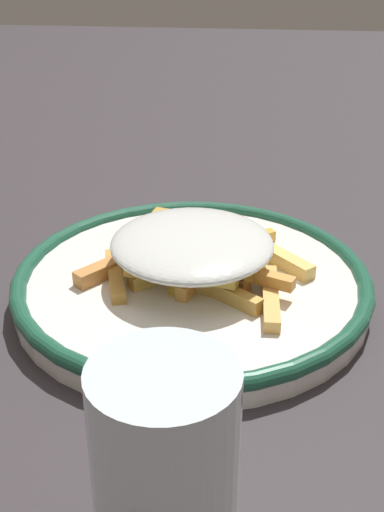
{
  "coord_description": "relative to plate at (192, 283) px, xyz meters",
  "views": [
    {
      "loc": [
        -0.05,
        0.48,
        0.3
      ],
      "look_at": [
        0.0,
        0.0,
        0.04
      ],
      "focal_mm": 47.91,
      "sensor_mm": 36.0,
      "label": 1
    }
  ],
  "objects": [
    {
      "name": "water_glass",
      "position": [
        -0.01,
        0.24,
        0.04
      ],
      "size": [
        0.07,
        0.07,
        0.11
      ],
      "primitive_type": "cylinder",
      "color": "silver",
      "rests_on": "ground_plane"
    },
    {
      "name": "plate",
      "position": [
        0.0,
        0.0,
        0.0
      ],
      "size": [
        0.29,
        0.29,
        0.03
      ],
      "color": "white",
      "rests_on": "ground_plane"
    },
    {
      "name": "ground_plane",
      "position": [
        0.0,
        0.0,
        -0.01
      ],
      "size": [
        2.6,
        2.6,
        0.0
      ],
      "primitive_type": "plane",
      "color": "#353034"
    },
    {
      "name": "fries_heap",
      "position": [
        -0.0,
        -0.0,
        0.03
      ],
      "size": [
        0.19,
        0.16,
        0.04
      ],
      "color": "gold",
      "rests_on": "plate"
    }
  ]
}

